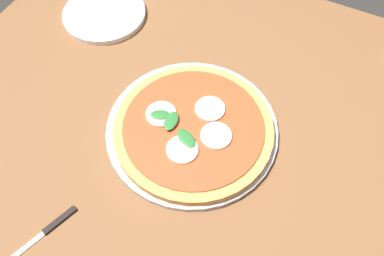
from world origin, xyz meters
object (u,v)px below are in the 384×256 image
Objects in this scene: dining_table at (182,151)px; pizza at (193,129)px; serving_tray at (192,129)px; knife at (44,233)px; plate_white at (104,14)px.

pizza is at bearing 166.94° from dining_table.
pizza reaches higher than serving_tray.
knife is (0.14, 0.30, -0.02)m from pizza.
dining_table is 3.55× the size of pizza.
knife reaches higher than dining_table.
plate_white is (0.35, -0.21, 0.00)m from serving_tray.
serving_tray is 0.02m from pizza.
pizza is 1.55× the size of plate_white.
plate_white is at bearing -32.31° from dining_table.
serving_tray is at bearing -48.72° from pizza.
serving_tray is at bearing -179.58° from dining_table.
pizza reaches higher than plate_white.
dining_table is 0.12m from serving_tray.
serving_tray is 0.34m from knife.
plate_white is 0.56m from knife.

